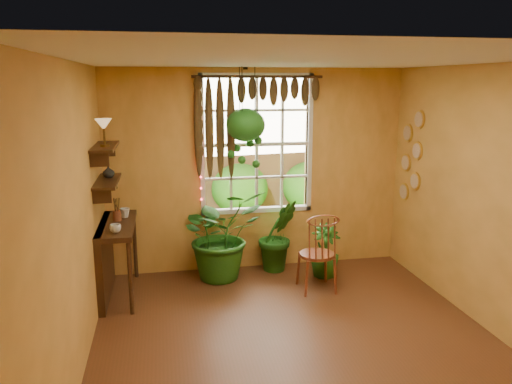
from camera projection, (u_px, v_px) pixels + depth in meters
floor at (301, 348)px, 4.83m from camera, size 4.50×4.50×0.00m
ceiling at (307, 60)px, 4.24m from camera, size 4.50×4.50×0.00m
wall_back at (257, 171)px, 6.69m from camera, size 4.00×0.00×4.00m
wall_left at (73, 225)px, 4.17m from camera, size 0.00×4.50×4.50m
wall_right at (500, 203)px, 4.90m from camera, size 0.00×4.50×4.50m
window at (257, 144)px, 6.65m from camera, size 1.52×0.10×1.86m
valance_vine at (252, 101)px, 6.39m from camera, size 1.70×0.12×1.10m
string_lights at (200, 143)px, 6.41m from camera, size 0.03×0.03×1.54m
wall_plates at (411, 157)px, 6.57m from camera, size 0.04×0.32×1.10m
counter_ledge at (109, 252)px, 5.89m from camera, size 0.40×1.20×0.90m
shelf_lower at (107, 181)px, 5.72m from camera, size 0.25×0.90×0.04m
shelf_upper at (105, 147)px, 5.63m from camera, size 0.25×0.90×0.04m
backyard at (229, 138)px, 11.18m from camera, size 14.00×10.00×12.00m
windsor_chair at (317, 265)px, 6.09m from camera, size 0.43×0.46×1.15m
potted_plant_left at (221, 234)px, 6.44m from camera, size 1.33×1.25×1.18m
potted_plant_mid at (278, 235)px, 6.73m from camera, size 0.61×0.52×0.98m
potted_plant_right at (325, 251)px, 6.54m from camera, size 0.44×0.44×0.70m
hanging_basket at (246, 128)px, 6.33m from camera, size 0.50×0.50×1.27m
cup_a at (115, 228)px, 5.46m from camera, size 0.13×0.13×0.10m
cup_b at (125, 213)px, 6.07m from camera, size 0.12×0.12×0.11m
brush_jar at (117, 209)px, 5.90m from camera, size 0.10×0.10×0.35m
shelf_vase at (109, 172)px, 5.84m from camera, size 0.17×0.17×0.14m
tiffany_lamp at (104, 126)px, 5.43m from camera, size 0.19×0.19×0.31m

